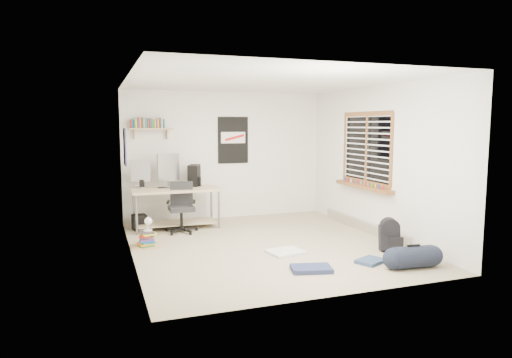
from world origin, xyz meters
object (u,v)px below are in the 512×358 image
object	(u,v)px
duffel_bag	(413,257)
book_stack	(147,237)
backpack	(389,238)
desk	(176,208)
office_chair	(181,204)

from	to	relation	value
duffel_bag	book_stack	size ratio (longest dim) A/B	1.20
backpack	duffel_bag	world-z (taller)	duffel_bag
desk	duffel_bag	size ratio (longest dim) A/B	2.75
desk	backpack	world-z (taller)	desk
desk	duffel_bag	world-z (taller)	desk
desk	office_chair	size ratio (longest dim) A/B	1.78
duffel_bag	office_chair	bearing A→B (deg)	134.85
backpack	duffel_bag	xyz separation A→B (m)	(-0.20, -0.79, -0.06)
office_chair	book_stack	size ratio (longest dim) A/B	1.85
backpack	book_stack	size ratio (longest dim) A/B	0.80
desk	book_stack	distance (m)	1.30
office_chair	duffel_bag	world-z (taller)	office_chair
book_stack	backpack	bearing A→B (deg)	-23.10
desk	book_stack	xyz separation A→B (m)	(-0.65, -1.11, -0.21)
office_chair	book_stack	xyz separation A→B (m)	(-0.68, -0.77, -0.34)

